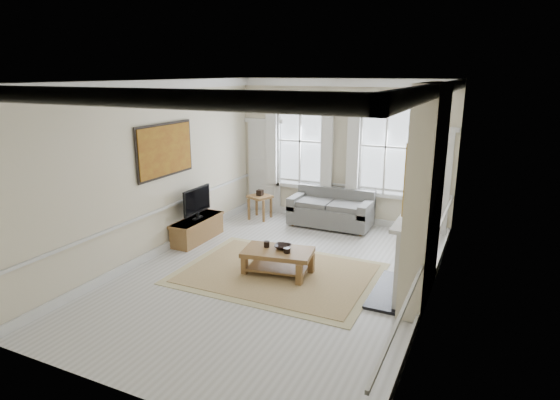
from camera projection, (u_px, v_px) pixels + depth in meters
The scene contains 23 objects.
floor at pixel (277, 275), 8.39m from camera, with size 7.20×7.20×0.00m, color #B7B5AD.
ceiling at pixel (276, 80), 7.49m from camera, with size 7.20×7.20×0.00m, color white.
back_wall at pixel (342, 152), 11.09m from camera, with size 5.20×5.20×0.00m, color beige.
left_wall at pixel (155, 170), 9.01m from camera, with size 7.20×7.20×0.00m, color beige.
right_wall at pixel (435, 201), 6.88m from camera, with size 7.20×7.20×0.00m, color beige.
window_left at pixel (300, 141), 11.42m from camera, with size 1.26×0.20×2.20m, color #B2BCC6, non-canonical shape.
window_right at pixel (386, 147), 10.56m from camera, with size 1.26×0.20×2.20m, color #B2BCC6, non-canonical shape.
door_left at pixel (264, 168), 12.04m from camera, with size 0.90×0.08×2.30m, color silver.
door_right at pixel (429, 183), 10.36m from camera, with size 0.90×0.08×2.30m, color silver.
painting at pixel (165, 150), 9.16m from camera, with size 0.05×1.66×1.06m, color #9D701A.
chimney_breast at pixel (425, 196), 7.12m from camera, with size 0.35×1.70×3.38m, color beige.
hearth at pixel (391, 291), 7.74m from camera, with size 0.55×1.50×0.05m, color black.
fireplace at pixel (406, 253), 7.47m from camera, with size 0.21×1.45×1.33m.
mirror at pixel (413, 173), 7.12m from camera, with size 0.06×1.26×1.06m, color #B88A32.
sofa at pixel (332, 211), 11.03m from camera, with size 1.90×0.92×0.87m.
side_table at pixel (260, 200), 11.53m from camera, with size 0.63×0.63×0.59m.
rug at pixel (278, 273), 8.46m from camera, with size 3.50×2.60×0.02m, color #9B8550.
coffee_table at pixel (278, 254), 8.36m from camera, with size 1.33×0.92×0.46m.
ceramic_pot_a at pixel (267, 244), 8.47m from camera, with size 0.11×0.11×0.11m, color black.
ceramic_pot_b at pixel (287, 250), 8.20m from camera, with size 0.13×0.13×0.09m, color black.
bowl at pixel (283, 247), 8.40m from camera, with size 0.30×0.30×0.07m, color black.
tv_stand at pixel (198, 229), 10.10m from camera, with size 0.44×1.38×0.49m, color brown.
tv at pixel (197, 201), 9.92m from camera, with size 0.08×0.90×0.68m.
Camera 1 is at (3.35, -6.97, 3.53)m, focal length 30.00 mm.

